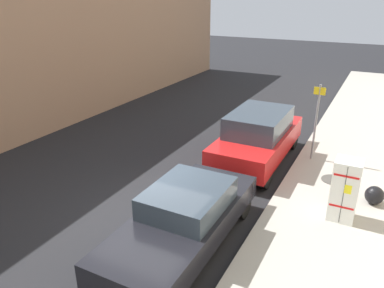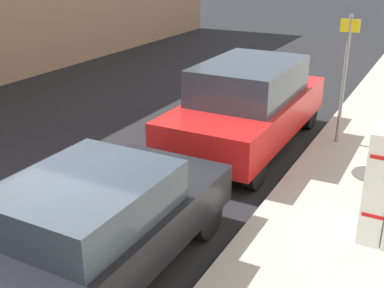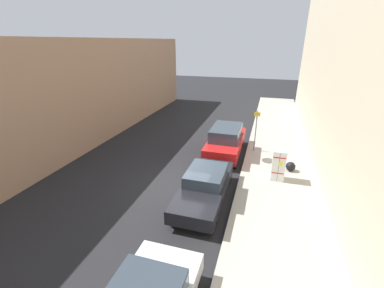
{
  "view_description": "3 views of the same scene",
  "coord_description": "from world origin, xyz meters",
  "views": [
    {
      "loc": [
        -4.77,
        6.77,
        5.37
      ],
      "look_at": [
        -0.11,
        -2.22,
        1.24
      ],
      "focal_mm": 35.0,
      "sensor_mm": 36.0,
      "label": 1
    },
    {
      "loc": [
        -4.74,
        4.15,
        3.78
      ],
      "look_at": [
        -1.41,
        -2.1,
        0.93
      ],
      "focal_mm": 45.0,
      "sensor_mm": 36.0,
      "label": 2
    },
    {
      "loc": [
        -3.61,
        9.91,
        6.52
      ],
      "look_at": [
        -0.04,
        -1.9,
        1.54
      ],
      "focal_mm": 24.0,
      "sensor_mm": 36.0,
      "label": 3
    }
  ],
  "objects": [
    {
      "name": "ground_plane",
      "position": [
        0.0,
        0.0,
        0.0
      ],
      "size": [
        80.0,
        80.0,
        0.0
      ],
      "primitive_type": "plane",
      "color": "black"
    },
    {
      "name": "sidewalk_slab",
      "position": [
        -4.51,
        0.0,
        0.08
      ],
      "size": [
        3.78,
        44.0,
        0.16
      ],
      "primitive_type": "cube",
      "color": "#9E998E",
      "rests_on": "ground"
    },
    {
      "name": "parked_sedan_dark",
      "position": [
        -1.38,
        0.6,
        0.73
      ],
      "size": [
        1.79,
        4.74,
        1.39
      ],
      "color": "black",
      "rests_on": "ground"
    },
    {
      "name": "discarded_refrigerator",
      "position": [
        -4.4,
        -1.97,
        0.94
      ],
      "size": [
        0.62,
        0.62,
        1.56
      ],
      "color": "silver",
      "rests_on": "sidewalk_slab"
    },
    {
      "name": "manhole_cover",
      "position": [
        -3.96,
        -3.98,
        0.17
      ],
      "size": [
        0.7,
        0.7,
        0.02
      ],
      "primitive_type": "cylinder",
      "color": "#47443F",
      "rests_on": "sidewalk_slab"
    },
    {
      "name": "trash_bag",
      "position": [
        -5.09,
        -3.08,
        0.4
      ],
      "size": [
        0.49,
        0.49,
        0.49
      ],
      "primitive_type": "sphere",
      "color": "black",
      "rests_on": "sidewalk_slab"
    },
    {
      "name": "street_sign_post",
      "position": [
        -3.06,
        -5.28,
        1.57
      ],
      "size": [
        0.36,
        0.07,
        2.53
      ],
      "color": "slate",
      "rests_on": "sidewalk_slab"
    },
    {
      "name": "parked_suv_red",
      "position": [
        -1.38,
        -4.57,
        0.91
      ],
      "size": [
        1.9,
        4.63,
        1.76
      ],
      "color": "red",
      "rests_on": "ground"
    }
  ]
}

